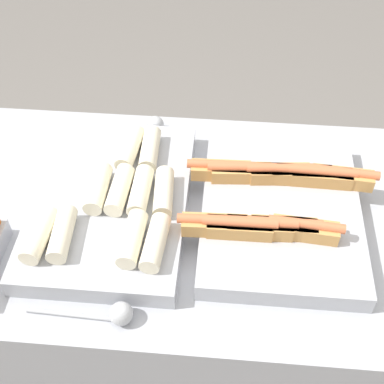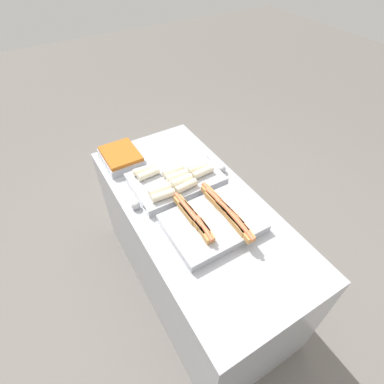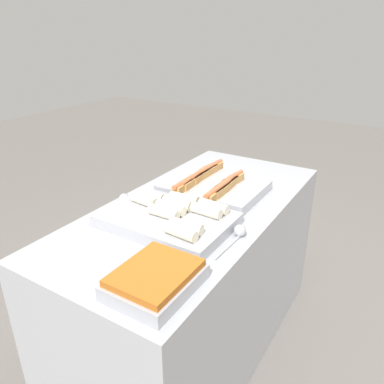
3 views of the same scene
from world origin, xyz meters
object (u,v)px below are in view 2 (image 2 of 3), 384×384
(serving_spoon_far, at_px, (221,168))
(tray_wraps, at_px, (175,179))
(serving_spoon_near, at_px, (135,204))
(tray_hotdogs, at_px, (212,221))
(tray_side_front, at_px, (121,157))

(serving_spoon_far, bearing_deg, tray_wraps, -98.98)
(tray_wraps, distance_m, serving_spoon_near, 0.30)
(tray_wraps, bearing_deg, serving_spoon_near, -79.24)
(serving_spoon_near, xyz_separation_m, serving_spoon_far, (-0.01, 0.60, 0.00))
(tray_hotdogs, height_order, tray_wraps, tray_hotdogs)
(tray_hotdogs, bearing_deg, tray_wraps, -178.70)
(serving_spoon_near, bearing_deg, tray_side_front, 168.32)
(tray_wraps, xyz_separation_m, tray_side_front, (-0.37, -0.20, 0.00))
(tray_hotdogs, xyz_separation_m, serving_spoon_far, (-0.35, 0.30, -0.02))
(tray_side_front, relative_size, serving_spoon_near, 1.27)
(tray_hotdogs, bearing_deg, tray_side_front, -164.53)
(tray_hotdogs, distance_m, tray_wraps, 0.40)
(tray_side_front, xyz_separation_m, serving_spoon_near, (0.43, -0.09, -0.01))
(tray_hotdogs, relative_size, tray_side_front, 1.66)
(tray_side_front, bearing_deg, tray_wraps, 28.63)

